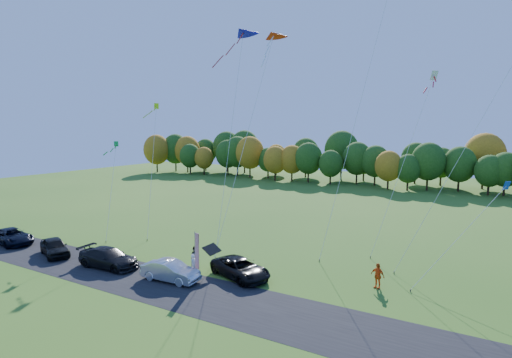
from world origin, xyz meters
The scene contains 20 objects.
ground centered at (0.00, 0.00, 0.00)m, with size 160.00×160.00×0.00m, color #2F5D18.
asphalt_strip centered at (0.00, -4.00, 0.01)m, with size 90.00×6.00×0.01m, color black.
tree_line centered at (0.00, 55.00, 0.00)m, with size 116.00×12.00×10.00m, color #1E4711, non-canonical shape.
black_suv centered at (1.93, 0.13, 0.75)m, with size 2.49×5.41×1.50m, color black.
silver_sedan centered at (-2.37, -3.06, 0.77)m, with size 1.64×4.70×1.55m, color silver.
dark_truck_a centered at (-8.94, -3.34, 0.80)m, with size 2.25×5.53×1.60m, color black.
dark_truck_b centered at (-15.79, -3.63, 0.79)m, with size 1.87×4.66×1.59m, color black.
dark_suv_west centered at (-23.02, -3.49, 0.77)m, with size 2.54×5.52×1.53m, color black.
person_tailgate_a centered at (-1.39, -1.46, 0.89)m, with size 0.65×0.42×1.77m, color silver.
person_tailgate_b centered at (-2.31, -0.06, 0.96)m, with size 0.93×0.73×1.92m, color gray.
person_east centered at (11.72, 3.31, 0.93)m, with size 1.10×0.46×1.87m, color #DC5714.
feather_flag centered at (-0.82, -1.79, 2.28)m, with size 0.48×0.18×3.74m.
kite_delta_blue centered at (-3.57, 7.35, 11.45)m, with size 4.03×10.13×23.32m.
kite_parafoil_orange centered at (8.23, 12.26, 16.62)m, with size 6.36×11.56×33.57m.
kite_delta_red centered at (-1.39, 7.21, 12.04)m, with size 2.62×11.32×22.34m.
kite_parafoil_rainbow centered at (16.20, 9.71, 9.16)m, with size 9.31×6.08×18.57m.
kite_diamond_yellow centered at (-14.38, 7.65, 7.22)m, with size 5.61×7.84×14.95m.
kite_diamond_green centered at (-16.35, 3.53, 5.06)m, with size 3.19×4.72×10.47m.
kite_diamond_white centered at (11.62, 12.32, 8.30)m, with size 4.68×5.65×17.18m.
kite_diamond_blue_low centered at (16.74, 6.47, 3.77)m, with size 6.14×5.99×8.04m.
Camera 1 is at (17.82, -25.31, 11.59)m, focal length 28.00 mm.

